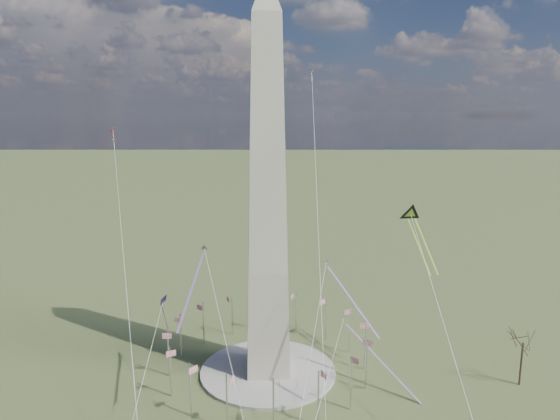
{
  "coord_description": "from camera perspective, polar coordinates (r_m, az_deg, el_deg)",
  "views": [
    {
      "loc": [
        -5.22,
        -122.58,
        67.37
      ],
      "look_at": [
        3.21,
        0.0,
        44.08
      ],
      "focal_mm": 32.0,
      "sensor_mm": 36.0,
      "label": 1
    }
  ],
  "objects": [
    {
      "name": "ground",
      "position": [
        139.97,
        -1.38,
        -18.04
      ],
      "size": [
        2000.0,
        2000.0,
        0.0
      ],
      "primitive_type": "plane",
      "color": "#3E552A",
      "rests_on": "ground"
    },
    {
      "name": "plaza",
      "position": [
        139.78,
        -1.38,
        -17.9
      ],
      "size": [
        36.0,
        36.0,
        0.8
      ],
      "primitive_type": "cylinder",
      "color": "#A09A93",
      "rests_on": "ground"
    },
    {
      "name": "washington_monument",
      "position": [
        124.22,
        -1.48,
        1.74
      ],
      "size": [
        15.56,
        15.56,
        100.0
      ],
      "color": "beige",
      "rests_on": "plaza"
    },
    {
      "name": "flagpole_ring",
      "position": [
        136.62,
        -1.39,
        -15.37
      ],
      "size": [
        54.4,
        54.4,
        13.0
      ],
      "color": "silver",
      "rests_on": "ground"
    },
    {
      "name": "tree_near",
      "position": [
        142.6,
        26.06,
        -13.17
      ],
      "size": [
        9.79,
        9.79,
        17.13
      ],
      "color": "#4A372D",
      "rests_on": "ground"
    },
    {
      "name": "kite_delta_black",
      "position": [
        140.46,
        14.85,
        -0.84
      ],
      "size": [
        6.89,
        18.42,
        15.24
      ],
      "rotation": [
        0.0,
        0.0,
        3.21
      ],
      "color": "black",
      "rests_on": "ground"
    },
    {
      "name": "kite_diamond_purple",
      "position": [
        135.92,
        -13.15,
        -10.35
      ],
      "size": [
        1.83,
        3.18,
        9.83
      ],
      "rotation": [
        0.0,
        0.0,
        2.87
      ],
      "color": "#3C176A",
      "rests_on": "ground"
    },
    {
      "name": "kite_streamer_left",
      "position": [
        116.89,
        7.35,
        -8.91
      ],
      "size": [
        10.25,
        17.39,
        13.18
      ],
      "rotation": [
        0.0,
        0.0,
        3.64
      ],
      "color": "red",
      "rests_on": "ground"
    },
    {
      "name": "kite_streamer_mid",
      "position": [
        117.63,
        -9.64,
        -7.51
      ],
      "size": [
        5.78,
        20.14,
        14.01
      ],
      "rotation": [
        0.0,
        0.0,
        2.92
      ],
      "color": "red",
      "rests_on": "ground"
    },
    {
      "name": "kite_streamer_right",
      "position": [
        133.13,
        10.19,
        -15.25
      ],
      "size": [
        18.06,
        18.73,
        16.9
      ],
      "rotation": [
        0.0,
        0.0,
        3.91
      ],
      "color": "red",
      "rests_on": "ground"
    },
    {
      "name": "kite_small_red",
      "position": [
        159.19,
        -18.55,
        8.54
      ],
      "size": [
        1.34,
        2.04,
        4.42
      ],
      "rotation": [
        0.0,
        0.0,
        2.58
      ],
      "color": "red",
      "rests_on": "ground"
    },
    {
      "name": "kite_small_white",
      "position": [
        167.92,
        3.65,
        15.29
      ],
      "size": [
        1.11,
        1.77,
        4.0
      ],
      "rotation": [
        0.0,
        0.0,
        2.71
      ],
      "color": "white",
      "rests_on": "ground"
    }
  ]
}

